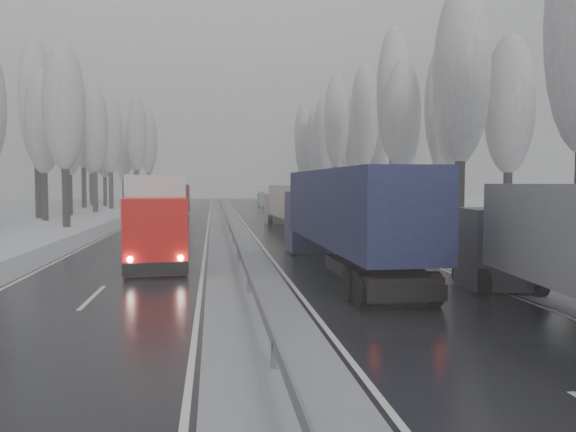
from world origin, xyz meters
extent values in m
cube|color=black|center=(5.25, 30.00, 0.01)|extent=(7.50, 200.00, 0.03)
cube|color=black|center=(-5.25, 30.00, 0.01)|extent=(7.50, 200.00, 0.03)
cube|color=#929599|center=(0.00, 30.00, 0.02)|extent=(3.00, 200.00, 0.04)
cube|color=#929599|center=(10.20, 30.00, 0.02)|extent=(2.40, 200.00, 0.04)
cube|color=#929599|center=(-10.20, 30.00, 0.02)|extent=(2.40, 200.00, 0.04)
cube|color=slate|center=(0.00, 30.00, 0.60)|extent=(0.06, 200.00, 0.32)
cube|color=slate|center=(0.00, 28.00, 0.30)|extent=(0.12, 0.12, 0.60)
cube|color=slate|center=(0.00, 60.00, 0.30)|extent=(0.12, 0.12, 0.60)
cylinder|color=black|center=(14.51, 27.03, 2.81)|extent=(0.68, 0.68, 5.62)
ellipsoid|color=gray|center=(14.51, 27.03, 10.84)|extent=(3.60, 3.60, 11.48)
cylinder|color=black|center=(20.02, 31.03, 2.47)|extent=(0.64, 0.64, 4.94)
ellipsoid|color=gray|center=(20.02, 31.03, 9.53)|extent=(3.60, 3.60, 10.09)
cylinder|color=black|center=(17.90, 35.17, 2.66)|extent=(0.66, 0.66, 5.32)
ellipsoid|color=gray|center=(17.90, 35.17, 10.27)|extent=(3.60, 3.60, 10.88)
cylinder|color=black|center=(20.12, 39.17, 3.16)|extent=(0.72, 0.72, 6.31)
ellipsoid|color=gray|center=(20.12, 39.17, 12.17)|extent=(3.60, 3.60, 12.90)
cylinder|color=black|center=(17.02, 45.60, 2.69)|extent=(0.67, 0.67, 5.38)
ellipsoid|color=gray|center=(17.02, 45.60, 10.37)|extent=(3.60, 3.60, 10.98)
cylinder|color=black|center=(23.31, 49.60, 2.30)|extent=(0.62, 0.62, 4.59)
ellipsoid|color=gray|center=(23.31, 49.60, 8.86)|extent=(3.60, 3.60, 9.39)
cylinder|color=black|center=(17.90, 51.02, 3.47)|extent=(0.76, 0.76, 6.95)
ellipsoid|color=gray|center=(17.90, 51.02, 13.40)|extent=(3.60, 3.60, 14.19)
cylinder|color=black|center=(24.81, 55.02, 3.30)|extent=(0.74, 0.74, 6.59)
ellipsoid|color=gray|center=(24.81, 55.02, 12.71)|extent=(3.60, 3.60, 13.46)
cylinder|color=black|center=(17.56, 61.27, 3.18)|extent=(0.72, 0.72, 6.37)
ellipsoid|color=gray|center=(17.56, 61.27, 12.28)|extent=(3.60, 3.60, 13.01)
cylinder|color=black|center=(24.72, 65.27, 2.99)|extent=(0.70, 0.70, 5.97)
ellipsoid|color=gray|center=(24.72, 65.27, 11.52)|extent=(3.60, 3.60, 12.20)
cylinder|color=black|center=(16.34, 71.95, 3.33)|extent=(0.74, 0.74, 6.65)
ellipsoid|color=gray|center=(16.34, 71.95, 12.83)|extent=(3.60, 3.60, 13.59)
cylinder|color=black|center=(23.71, 75.95, 3.07)|extent=(0.71, 0.71, 6.14)
ellipsoid|color=gray|center=(23.71, 75.95, 11.84)|extent=(3.60, 3.60, 12.54)
cylinder|color=black|center=(16.56, 81.70, 3.03)|extent=(0.71, 0.71, 6.05)
ellipsoid|color=gray|center=(16.56, 81.70, 11.68)|extent=(3.60, 3.60, 12.37)
cylinder|color=black|center=(22.48, 85.70, 3.15)|extent=(0.72, 0.72, 6.30)
ellipsoid|color=gray|center=(22.48, 85.70, 12.15)|extent=(3.60, 3.60, 12.87)
cylinder|color=black|center=(16.63, 89.21, 2.94)|extent=(0.70, 0.70, 5.88)
ellipsoid|color=gray|center=(16.63, 89.21, 11.33)|extent=(3.60, 3.60, 12.00)
cylinder|color=black|center=(19.77, 93.21, 2.43)|extent=(0.64, 0.64, 4.86)
ellipsoid|color=gray|center=(19.77, 93.21, 9.37)|extent=(3.60, 3.60, 9.92)
cylinder|color=black|center=(15.73, 96.32, 2.99)|extent=(0.70, 0.70, 5.98)
ellipsoid|color=gray|center=(15.73, 96.32, 11.53)|extent=(3.60, 3.60, 12.21)
cylinder|color=black|center=(24.94, 100.32, 3.09)|extent=(0.71, 0.71, 6.19)
ellipsoid|color=gray|center=(24.94, 100.32, 11.93)|extent=(3.60, 3.60, 12.64)
cylinder|color=black|center=(17.04, 106.16, 3.43)|extent=(0.75, 0.75, 6.86)
ellipsoid|color=gray|center=(17.04, 106.16, 13.22)|extent=(3.60, 3.60, 14.01)
cylinder|color=black|center=(24.02, 110.16, 2.77)|extent=(0.68, 0.68, 5.55)
ellipsoid|color=gray|center=(24.02, 110.16, 10.70)|extent=(3.60, 3.60, 11.33)
cylinder|color=black|center=(18.73, 116.73, 3.05)|extent=(0.71, 0.71, 6.09)
ellipsoid|color=gray|center=(18.73, 116.73, 11.75)|extent=(3.60, 3.60, 12.45)
cylinder|color=black|center=(21.55, 120.73, 2.74)|extent=(0.67, 0.67, 5.49)
ellipsoid|color=gray|center=(21.55, 120.73, 10.58)|extent=(3.60, 3.60, 11.21)
cylinder|color=black|center=(-13.94, 43.73, 2.72)|extent=(0.67, 0.67, 5.44)
ellipsoid|color=gray|center=(-13.94, 43.73, 10.49)|extent=(3.60, 3.60, 11.11)
cylinder|color=black|center=(-18.26, 52.71, 2.61)|extent=(0.66, 0.66, 5.23)
ellipsoid|color=gray|center=(-18.26, 52.71, 10.08)|extent=(3.60, 3.60, 10.68)
cylinder|color=black|center=(-20.05, 56.71, 3.30)|extent=(0.74, 0.74, 6.60)
ellipsoid|color=gray|center=(-20.05, 56.71, 12.74)|extent=(3.60, 3.60, 13.49)
cylinder|color=black|center=(-18.16, 62.35, 2.58)|extent=(0.65, 0.65, 5.16)
ellipsoid|color=gray|center=(-18.16, 62.35, 9.95)|extent=(3.60, 3.60, 10.54)
cylinder|color=black|center=(-19.54, 66.35, 2.90)|extent=(0.69, 0.69, 5.79)
ellipsoid|color=gray|center=(-19.54, 66.35, 11.18)|extent=(3.60, 3.60, 11.84)
cylinder|color=black|center=(-16.58, 69.11, 2.82)|extent=(0.68, 0.68, 5.64)
ellipsoid|color=gray|center=(-16.58, 69.11, 10.89)|extent=(3.60, 3.60, 11.53)
cylinder|color=black|center=(-21.42, 73.11, 3.28)|extent=(0.73, 0.73, 6.56)
ellipsoid|color=gray|center=(-21.42, 73.11, 12.65)|extent=(3.60, 3.60, 13.40)
cylinder|color=black|center=(-16.33, 79.19, 2.90)|extent=(0.69, 0.69, 5.79)
ellipsoid|color=gray|center=(-16.33, 79.19, 11.17)|extent=(3.60, 3.60, 11.84)
cylinder|color=black|center=(-21.09, 83.19, 3.32)|extent=(0.74, 0.74, 6.65)
ellipsoid|color=gray|center=(-21.09, 83.19, 12.82)|extent=(3.60, 3.60, 13.58)
cylinder|color=black|center=(-18.93, 88.54, 2.56)|extent=(0.65, 0.65, 5.12)
ellipsoid|color=gray|center=(-18.93, 88.54, 9.88)|extent=(3.60, 3.60, 10.46)
cylinder|color=black|center=(-21.82, 92.54, 2.92)|extent=(0.69, 0.69, 5.84)
ellipsoid|color=gray|center=(-21.82, 92.54, 11.26)|extent=(3.60, 3.60, 11.92)
cylinder|color=black|center=(-15.07, 99.33, 3.34)|extent=(0.74, 0.74, 6.67)
ellipsoid|color=gray|center=(-15.07, 99.33, 12.87)|extent=(3.60, 3.60, 13.63)
cylinder|color=black|center=(-24.20, 103.33, 3.15)|extent=(0.72, 0.72, 6.31)
ellipsoid|color=gray|center=(-24.20, 103.33, 12.16)|extent=(3.60, 3.60, 12.88)
cylinder|color=black|center=(-14.05, 108.72, 3.14)|extent=(0.72, 0.72, 6.29)
ellipsoid|color=gray|center=(-14.05, 108.72, 12.12)|extent=(3.60, 3.60, 12.84)
cylinder|color=black|center=(-19.66, 112.72, 2.43)|extent=(0.64, 0.64, 4.86)
ellipsoid|color=gray|center=(-19.66, 112.72, 9.36)|extent=(3.60, 3.60, 9.92)
cylinder|color=black|center=(-17.56, 115.31, 3.31)|extent=(0.74, 0.74, 6.63)
ellipsoid|color=gray|center=(-17.56, 115.31, 12.78)|extent=(3.60, 3.60, 13.54)
cylinder|color=black|center=(-20.33, 119.31, 2.89)|extent=(0.69, 0.69, 5.79)
ellipsoid|color=gray|center=(-20.33, 119.31, 11.16)|extent=(3.60, 3.60, 11.82)
cube|color=#424246|center=(8.81, 11.08, 1.54)|extent=(2.56, 2.65, 2.80)
cube|color=black|center=(8.93, 12.24, 2.19)|extent=(2.15, 0.31, 0.93)
cube|color=black|center=(8.94, 12.33, 0.42)|extent=(2.34, 0.37, 0.47)
cylinder|color=black|center=(7.76, 10.43, 0.49)|extent=(0.42, 1.00, 0.97)
cylinder|color=black|center=(9.71, 10.24, 0.49)|extent=(0.42, 1.00, 0.97)
sphere|color=white|center=(8.06, 12.45, 0.79)|extent=(0.21, 0.21, 0.21)
sphere|color=white|center=(9.82, 12.27, 0.79)|extent=(0.21, 0.21, 0.21)
cube|color=#1C1F48|center=(4.14, 23.21, 1.76)|extent=(2.73, 2.83, 3.21)
cube|color=black|center=(4.11, 24.55, 2.51)|extent=(2.46, 0.15, 1.07)
cube|color=black|center=(4.11, 24.66, 0.48)|extent=(2.67, 0.21, 0.53)
cube|color=#141639|center=(4.30, 14.88, 2.89)|extent=(3.00, 13.94, 2.99)
cube|color=black|center=(4.44, 7.88, 0.59)|extent=(2.46, 0.18, 0.48)
cube|color=black|center=(4.38, 11.03, 0.80)|extent=(2.47, 5.92, 0.48)
cube|color=black|center=(4.43, 8.47, 0.37)|extent=(2.46, 0.11, 0.64)
cylinder|color=black|center=(3.03, 22.34, 0.56)|extent=(0.40, 1.12, 1.11)
cylinder|color=black|center=(5.28, 22.38, 0.56)|extent=(0.40, 1.12, 1.11)
cylinder|color=black|center=(3.26, 10.58, 0.56)|extent=(0.40, 1.12, 1.11)
cylinder|color=black|center=(5.51, 10.63, 0.56)|extent=(0.40, 1.12, 1.11)
cylinder|color=black|center=(3.29, 9.20, 0.56)|extent=(0.40, 1.12, 1.11)
cylinder|color=black|center=(5.53, 9.24, 0.56)|extent=(0.40, 1.12, 1.11)
sphere|color=#FF0C05|center=(3.42, 7.79, 1.44)|extent=(0.21, 0.21, 0.21)
sphere|color=#FF0C05|center=(5.45, 7.83, 1.44)|extent=(0.21, 0.21, 0.21)
sphere|color=white|center=(3.09, 24.67, 0.91)|extent=(0.24, 0.24, 0.24)
sphere|color=white|center=(5.12, 24.71, 0.91)|extent=(0.24, 0.24, 0.24)
cube|color=beige|center=(4.72, 43.16, 1.48)|extent=(2.34, 2.42, 2.69)
cube|color=black|center=(4.67, 44.28, 2.10)|extent=(2.06, 0.18, 0.90)
cube|color=black|center=(4.67, 44.37, 0.40)|extent=(2.24, 0.23, 0.45)
cube|color=beige|center=(5.02, 36.18, 2.42)|extent=(2.79, 11.73, 2.51)
cube|color=black|center=(5.28, 30.33, 0.49)|extent=(2.06, 0.20, 0.40)
cube|color=black|center=(5.16, 32.96, 0.67)|extent=(2.18, 5.01, 0.40)
cube|color=black|center=(5.26, 30.82, 0.31)|extent=(2.06, 0.14, 0.54)
cylinder|color=black|center=(3.81, 42.40, 0.47)|extent=(0.35, 0.94, 0.93)
cylinder|color=black|center=(5.69, 42.49, 0.47)|extent=(0.35, 0.94, 0.93)
cylinder|color=black|center=(4.24, 32.57, 0.47)|extent=(0.35, 0.94, 0.93)
cylinder|color=black|center=(6.12, 32.65, 0.47)|extent=(0.35, 0.94, 0.93)
cylinder|color=black|center=(4.29, 31.40, 0.47)|extent=(0.35, 0.94, 0.93)
cylinder|color=black|center=(6.17, 31.49, 0.47)|extent=(0.35, 0.94, 0.93)
sphere|color=#FF0C05|center=(4.43, 30.23, 1.21)|extent=(0.18, 0.18, 0.18)
sphere|color=#FF0C05|center=(6.13, 30.30, 1.21)|extent=(0.18, 0.18, 0.18)
sphere|color=white|center=(3.82, 44.36, 0.76)|extent=(0.20, 0.20, 0.20)
sphere|color=white|center=(5.51, 44.43, 0.76)|extent=(0.20, 0.20, 0.20)
cube|color=silver|center=(7.00, 76.39, 1.38)|extent=(2.50, 5.66, 2.39)
cube|color=#595959|center=(6.76, 79.69, 1.15)|extent=(2.23, 1.80, 2.12)
cylinder|color=black|center=(5.90, 78.89, 0.41)|extent=(0.33, 0.85, 0.83)
cylinder|color=black|center=(7.73, 79.02, 0.41)|extent=(0.33, 0.85, 0.83)
cylinder|color=black|center=(6.21, 74.48, 0.41)|extent=(0.33, 0.85, 0.83)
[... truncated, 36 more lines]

